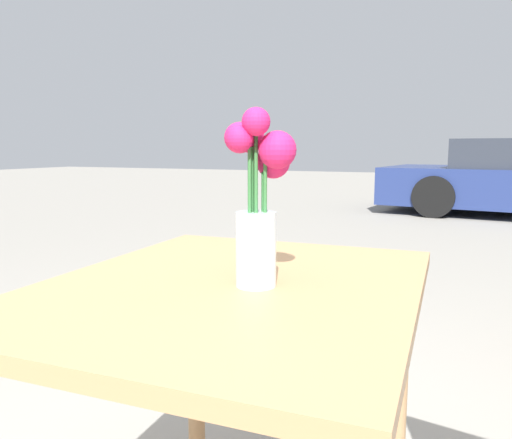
{
  "coord_description": "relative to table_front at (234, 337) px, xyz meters",
  "views": [
    {
      "loc": [
        0.43,
        -0.85,
        0.98
      ],
      "look_at": [
        0.05,
        -0.01,
        0.85
      ],
      "focal_mm": 35.0,
      "sensor_mm": 36.0,
      "label": 1
    }
  ],
  "objects": [
    {
      "name": "table_front",
      "position": [
        0.0,
        0.0,
        0.0
      ],
      "size": [
        0.74,
        0.9,
        0.72
      ],
      "color": "tan",
      "rests_on": "ground_plane"
    },
    {
      "name": "flower_vase",
      "position": [
        0.06,
        -0.01,
        0.28
      ],
      "size": [
        0.13,
        0.13,
        0.33
      ],
      "color": "silver",
      "rests_on": "table_front"
    }
  ]
}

